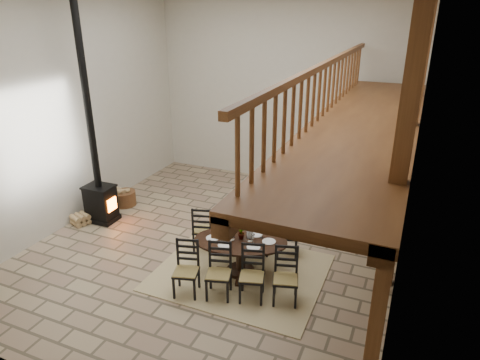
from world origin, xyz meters
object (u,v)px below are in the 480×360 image
at_px(wood_stove, 97,175).
at_px(log_basket, 125,198).
at_px(dining_table, 241,256).
at_px(log_stack, 80,219).

relative_size(wood_stove, log_basket, 9.16).
distance_m(dining_table, log_basket, 4.11).
relative_size(log_basket, log_stack, 1.20).
bearing_deg(dining_table, log_basket, 141.55).
distance_m(log_basket, log_stack, 1.27).
distance_m(dining_table, log_stack, 4.10).
xyz_separation_m(dining_table, log_stack, (-4.08, 0.31, -0.24)).
relative_size(dining_table, wood_stove, 0.50).
height_order(log_basket, log_stack, log_basket).
xyz_separation_m(log_basket, log_stack, (-0.28, -1.24, -0.08)).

